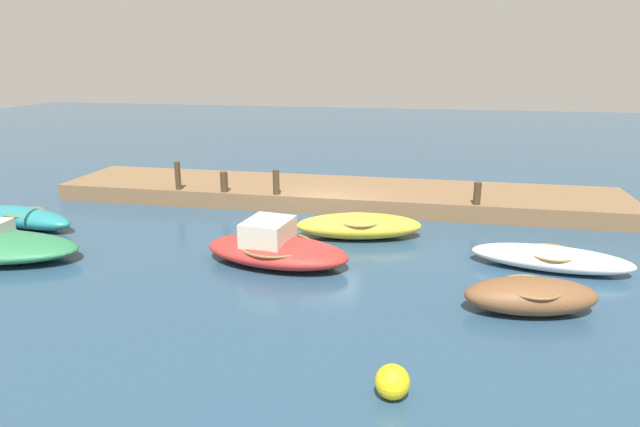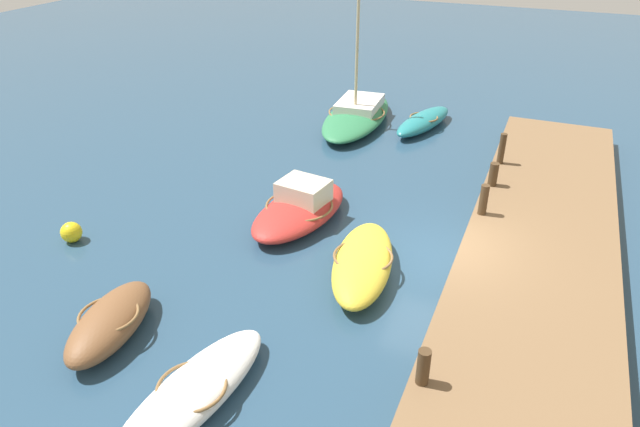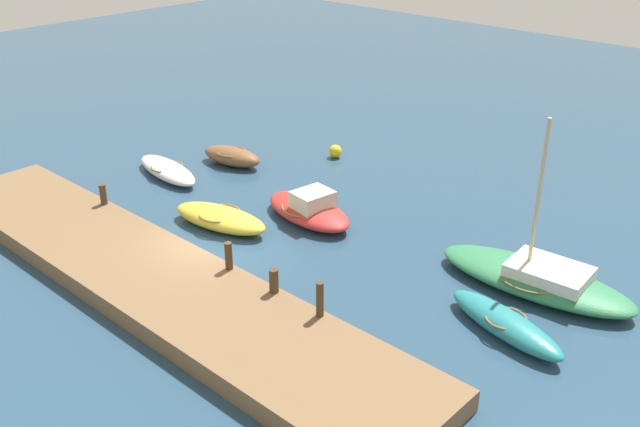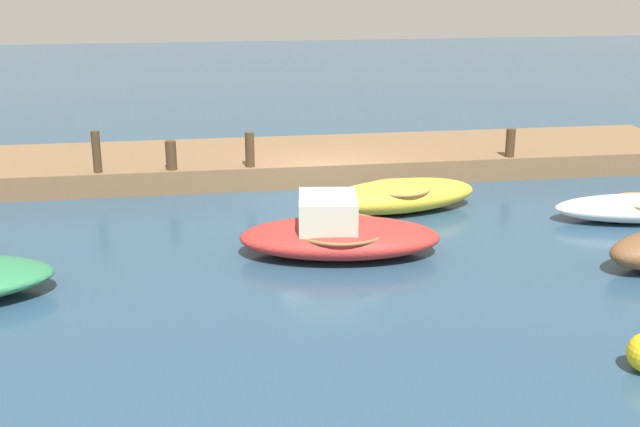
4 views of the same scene
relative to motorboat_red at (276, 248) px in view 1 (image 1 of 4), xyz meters
name	(u,v)px [view 1 (image 1 of 4)]	position (x,y,z in m)	size (l,w,h in m)	color
ground_plane	(324,219)	(-0.52, -4.39, -0.45)	(84.00, 84.00, 0.00)	navy
dock_platform	(336,194)	(-0.52, -6.88, -0.14)	(21.77, 3.92, 0.63)	brown
motorboat_red	(276,248)	(0.00, 0.00, 0.00)	(4.36, 2.54, 1.24)	#B72D28
rowboat_yellow	(359,226)	(-1.98, -2.69, -0.06)	(4.19, 2.24, 0.76)	gold
rowboat_teal	(25,217)	(9.18, -1.57, -0.11)	(4.24, 2.08, 0.66)	teal
rowboat_white	(551,258)	(-7.41, -1.07, -0.14)	(4.28, 1.89, 0.61)	white
dinghy_brown	(531,295)	(-6.43, 1.75, -0.04)	(3.14, 1.76, 0.80)	brown
mooring_post_west	(477,193)	(-5.74, -5.16, 0.57)	(0.25, 0.25, 0.78)	#47331E
mooring_post_mid_west	(276,182)	(1.42, -5.16, 0.64)	(0.24, 0.24, 0.92)	#47331E
mooring_post_mid_east	(224,182)	(3.45, -5.16, 0.55)	(0.28, 0.28, 0.76)	#47331E
mooring_post_east	(178,176)	(5.31, -5.16, 0.71)	(0.22, 0.22, 1.08)	#47331E
marker_buoy	(392,382)	(-3.61, 5.56, -0.15)	(0.60, 0.60, 0.60)	yellow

